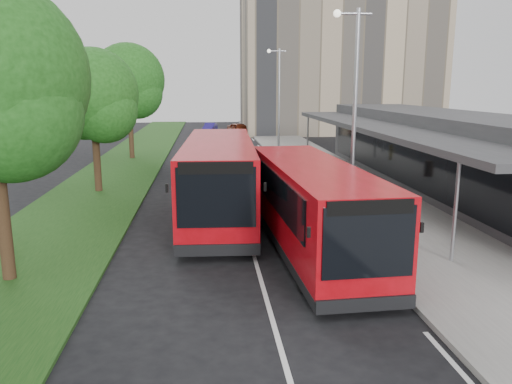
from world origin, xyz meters
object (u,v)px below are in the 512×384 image
(lamp_post_near, at_px, (353,103))
(litter_bin, at_px, (325,170))
(tree_far, at_px, (128,85))
(bollard, at_px, (300,153))
(tree_mid, at_px, (93,100))
(lamp_post_far, at_px, (278,95))
(car_far, at_px, (210,128))
(car_near, at_px, (239,129))
(bus_main, at_px, (312,207))
(bus_second, at_px, (219,178))

(lamp_post_near, distance_m, litter_bin, 10.08)
(tree_far, bearing_deg, bollard, -15.00)
(tree_mid, bearing_deg, tree_far, 90.00)
(tree_mid, distance_m, bollard, 15.49)
(tree_far, distance_m, lamp_post_far, 11.19)
(tree_far, xyz_separation_m, lamp_post_far, (11.13, 0.95, -0.73))
(lamp_post_near, height_order, car_far, lamp_post_near)
(car_near, height_order, car_far, car_near)
(bus_main, bearing_deg, car_near, 86.92)
(bus_second, relative_size, bollard, 10.54)
(lamp_post_far, height_order, car_far, lamp_post_far)
(litter_bin, height_order, car_far, car_far)
(tree_far, xyz_separation_m, bus_main, (8.94, -22.24, -3.96))
(lamp_post_far, bearing_deg, car_far, 103.79)
(bus_main, xyz_separation_m, bus_second, (-2.89, 4.67, 0.15))
(tree_far, relative_size, car_far, 2.50)
(tree_far, distance_m, car_near, 20.64)
(bollard, relative_size, car_near, 0.27)
(lamp_post_near, relative_size, bus_main, 0.77)
(litter_bin, distance_m, bollard, 6.67)
(litter_bin, distance_m, car_near, 27.92)
(lamp_post_far, bearing_deg, lamp_post_near, -90.00)
(tree_far, bearing_deg, litter_bin, -38.84)
(tree_far, xyz_separation_m, bollard, (12.15, -3.26, -4.76))
(litter_bin, height_order, bollard, bollard)
(tree_far, relative_size, bus_main, 0.81)
(tree_mid, bearing_deg, bus_main, -48.85)
(tree_far, height_order, bus_main, tree_far)
(lamp_post_near, distance_m, lamp_post_far, 20.00)
(tree_mid, xyz_separation_m, bus_second, (6.06, -5.57, -3.04))
(bus_second, height_order, bollard, bus_second)
(bus_second, bearing_deg, tree_mid, 139.80)
(litter_bin, relative_size, car_near, 0.23)
(tree_mid, distance_m, car_far, 34.47)
(tree_mid, relative_size, lamp_post_far, 0.91)
(lamp_post_near, distance_m, bollard, 16.33)
(litter_bin, height_order, car_near, car_near)
(tree_mid, relative_size, bollard, 6.72)
(tree_far, bearing_deg, car_far, 74.44)
(lamp_post_near, bearing_deg, lamp_post_far, 90.00)
(tree_far, relative_size, bus_second, 0.74)
(tree_far, relative_size, bollard, 7.82)
(bus_second, xyz_separation_m, litter_bin, (6.27, 7.64, -1.03))
(lamp_post_near, bearing_deg, bollard, 86.31)
(car_far, bearing_deg, tree_mid, -87.84)
(bollard, bearing_deg, litter_bin, -88.44)
(car_near, bearing_deg, tree_mid, -128.78)
(litter_bin, distance_m, car_far, 32.23)
(tree_mid, xyz_separation_m, car_near, (9.26, 29.82, -3.99))
(car_near, distance_m, car_far, 5.03)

